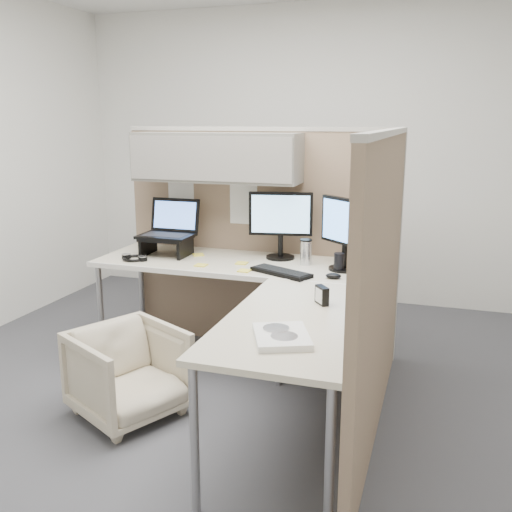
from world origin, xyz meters
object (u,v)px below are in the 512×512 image
(desk, at_px, (254,287))
(keyboard, at_px, (281,272))
(monitor_left, at_px, (281,220))
(office_chair, at_px, (128,369))

(desk, xyz_separation_m, keyboard, (0.12, 0.18, 0.05))
(keyboard, bearing_deg, monitor_left, 130.95)
(office_chair, height_order, monitor_left, monitor_left)
(desk, height_order, keyboard, keyboard)
(office_chair, bearing_deg, desk, -21.56)
(desk, bearing_deg, keyboard, 56.28)
(monitor_left, bearing_deg, office_chair, -129.39)
(monitor_left, bearing_deg, keyboard, -84.58)
(desk, height_order, office_chair, desk)
(office_chair, bearing_deg, keyboard, -18.16)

